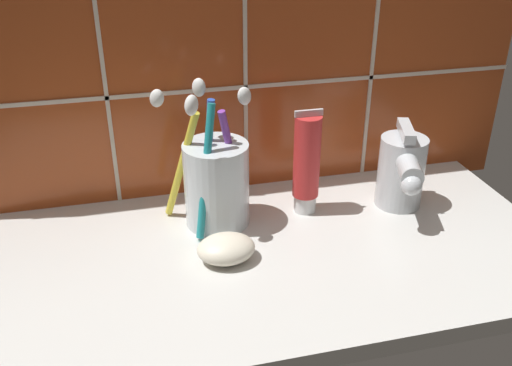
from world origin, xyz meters
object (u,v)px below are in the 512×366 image
toothbrush_cup (215,181)px  sink_faucet (402,170)px  toothpaste_tube (307,163)px  soap_bar (226,249)px

toothbrush_cup → sink_faucet: bearing=-4.7°
toothpaste_tube → sink_faucet: bearing=-8.9°
toothbrush_cup → toothpaste_tube: (11.35, -0.04, 1.07)cm
soap_bar → sink_faucet: bearing=14.9°
toothbrush_cup → sink_faucet: toothbrush_cup is taller
toothpaste_tube → toothbrush_cup: bearing=179.8°
toothbrush_cup → toothpaste_tube: bearing=-0.2°
toothpaste_tube → soap_bar: bearing=-145.1°
toothpaste_tube → sink_faucet: 12.28cm
sink_faucet → toothbrush_cup: bearing=-76.9°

